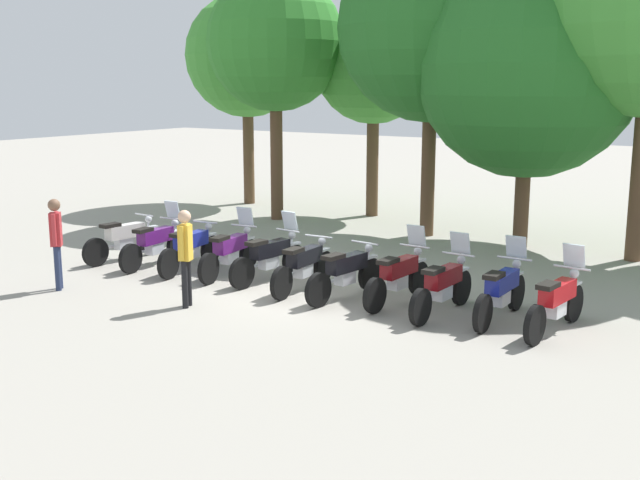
% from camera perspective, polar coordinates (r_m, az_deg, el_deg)
% --- Properties ---
extents(ground_plane, '(80.00, 80.00, 0.00)m').
position_cam_1_polar(ground_plane, '(15.29, -1.02, -3.62)').
color(ground_plane, gray).
extents(motorcycle_0, '(0.62, 2.19, 0.99)m').
position_cam_1_polar(motorcycle_0, '(18.21, -14.06, 0.11)').
color(motorcycle_0, black).
rests_on(motorcycle_0, ground_plane).
extents(motorcycle_1, '(0.62, 2.19, 1.37)m').
position_cam_1_polar(motorcycle_1, '(17.51, -11.91, -0.19)').
color(motorcycle_1, black).
rests_on(motorcycle_1, ground_plane).
extents(motorcycle_2, '(0.62, 2.18, 0.99)m').
position_cam_1_polar(motorcycle_2, '(16.90, -9.42, -0.57)').
color(motorcycle_2, black).
rests_on(motorcycle_2, ground_plane).
extents(motorcycle_3, '(0.62, 2.19, 1.37)m').
position_cam_1_polar(motorcycle_3, '(16.37, -6.57, -0.82)').
color(motorcycle_3, black).
rests_on(motorcycle_3, ground_plane).
extents(motorcycle_4, '(0.63, 2.19, 1.37)m').
position_cam_1_polar(motorcycle_4, '(15.83, -3.67, -1.20)').
color(motorcycle_4, black).
rests_on(motorcycle_4, ground_plane).
extents(motorcycle_5, '(0.62, 2.19, 0.99)m').
position_cam_1_polar(motorcycle_5, '(15.12, -1.18, -1.83)').
color(motorcycle_5, black).
rests_on(motorcycle_5, ground_plane).
extents(motorcycle_6, '(0.66, 2.18, 0.99)m').
position_cam_1_polar(motorcycle_6, '(14.57, 1.91, -2.35)').
color(motorcycle_6, black).
rests_on(motorcycle_6, ground_plane).
extents(motorcycle_7, '(0.62, 2.19, 1.37)m').
position_cam_1_polar(motorcycle_7, '(14.32, 5.77, -2.58)').
color(motorcycle_7, black).
rests_on(motorcycle_7, ground_plane).
extents(motorcycle_8, '(0.62, 2.19, 1.37)m').
position_cam_1_polar(motorcycle_8, '(13.73, 8.98, -3.29)').
color(motorcycle_8, black).
rests_on(motorcycle_8, ground_plane).
extents(motorcycle_9, '(0.62, 2.19, 1.37)m').
position_cam_1_polar(motorcycle_9, '(13.58, 13.11, -3.61)').
color(motorcycle_9, black).
rests_on(motorcycle_9, ground_plane).
extents(motorcycle_10, '(0.64, 2.19, 1.37)m').
position_cam_1_polar(motorcycle_10, '(13.15, 16.89, -4.30)').
color(motorcycle_10, black).
rests_on(motorcycle_10, ground_plane).
extents(person_0, '(0.30, 0.40, 1.77)m').
position_cam_1_polar(person_0, '(14.08, -9.79, -0.73)').
color(person_0, black).
rests_on(person_0, ground_plane).
extents(person_1, '(0.33, 0.35, 1.79)m').
position_cam_1_polar(person_1, '(15.89, -18.70, 0.26)').
color(person_1, '#232D4C').
rests_on(person_1, ground_plane).
extents(tree_0, '(3.96, 3.96, 6.80)m').
position_cam_1_polar(tree_0, '(25.97, -5.36, 13.22)').
color(tree_0, brown).
rests_on(tree_0, ground_plane).
extents(tree_1, '(3.91, 3.91, 7.05)m').
position_cam_1_polar(tree_1, '(22.82, -3.28, 14.17)').
color(tree_1, brown).
rests_on(tree_1, ground_plane).
extents(tree_2, '(3.50, 3.50, 6.25)m').
position_cam_1_polar(tree_2, '(23.43, 3.94, 12.64)').
color(tree_2, brown).
rests_on(tree_2, ground_plane).
extents(tree_3, '(4.78, 4.78, 7.73)m').
position_cam_1_polar(tree_3, '(20.51, 8.18, 15.10)').
color(tree_3, brown).
rests_on(tree_3, ground_plane).
extents(tree_4, '(5.33, 5.33, 7.04)m').
position_cam_1_polar(tree_4, '(19.39, 15.00, 12.24)').
color(tree_4, brown).
rests_on(tree_4, ground_plane).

